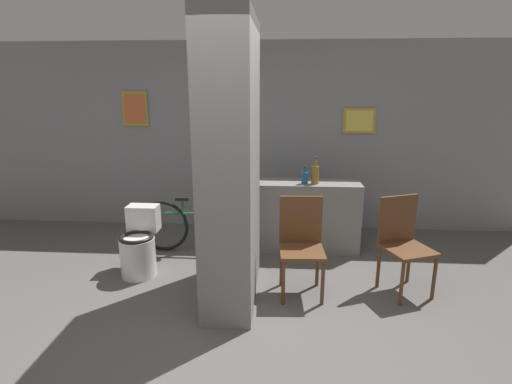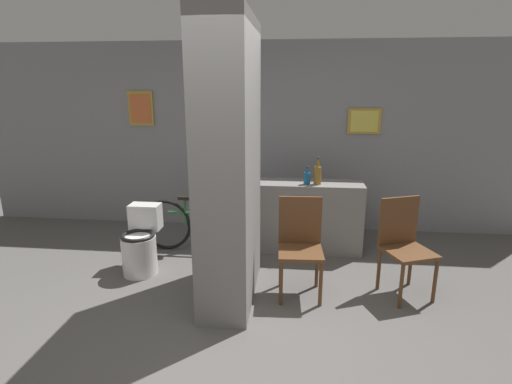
# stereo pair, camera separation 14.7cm
# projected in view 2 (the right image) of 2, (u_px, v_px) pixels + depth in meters

# --- Properties ---
(ground_plane) EXTENTS (14.00, 14.00, 0.00)m
(ground_plane) POSITION_uv_depth(u_px,v_px,m) (221.00, 328.00, 3.43)
(ground_plane) COLOR #5B5956
(wall_back) EXTENTS (8.00, 0.09, 2.60)m
(wall_back) POSITION_uv_depth(u_px,v_px,m) (254.00, 138.00, 5.62)
(wall_back) COLOR gray
(wall_back) RESTS_ON ground_plane
(pillar_center) EXTENTS (0.48, 1.23, 2.60)m
(pillar_center) POSITION_uv_depth(u_px,v_px,m) (230.00, 166.00, 3.68)
(pillar_center) COLOR gray
(pillar_center) RESTS_ON ground_plane
(counter_shelf) EXTENTS (1.28, 0.44, 0.87)m
(counter_shelf) POSITION_uv_depth(u_px,v_px,m) (309.00, 217.00, 4.97)
(counter_shelf) COLOR gray
(counter_shelf) RESTS_ON ground_plane
(toilet) EXTENTS (0.38, 0.54, 0.72)m
(toilet) POSITION_uv_depth(u_px,v_px,m) (141.00, 245.00, 4.41)
(toilet) COLOR white
(toilet) RESTS_ON ground_plane
(chair_near_pillar) EXTENTS (0.45, 0.45, 0.97)m
(chair_near_pillar) POSITION_uv_depth(u_px,v_px,m) (300.00, 242.00, 3.91)
(chair_near_pillar) COLOR brown
(chair_near_pillar) RESTS_ON ground_plane
(chair_by_doorway) EXTENTS (0.55, 0.55, 0.97)m
(chair_by_doorway) POSITION_uv_depth(u_px,v_px,m) (404.00, 242.00, 3.90)
(chair_by_doorway) COLOR brown
(chair_by_doorway) RESTS_ON ground_plane
(bicycle) EXTENTS (1.70, 0.42, 0.70)m
(bicycle) POSITION_uv_depth(u_px,v_px,m) (207.00, 225.00, 4.94)
(bicycle) COLOR black
(bicycle) RESTS_ON ground_plane
(bottle_tall) EXTENTS (0.09, 0.09, 0.33)m
(bottle_tall) POSITION_uv_depth(u_px,v_px,m) (318.00, 174.00, 4.74)
(bottle_tall) COLOR olive
(bottle_tall) RESTS_ON counter_shelf
(bottle_short) EXTENTS (0.08, 0.08, 0.23)m
(bottle_short) POSITION_uv_depth(u_px,v_px,m) (307.00, 178.00, 4.76)
(bottle_short) COLOR #19598C
(bottle_short) RESTS_ON counter_shelf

